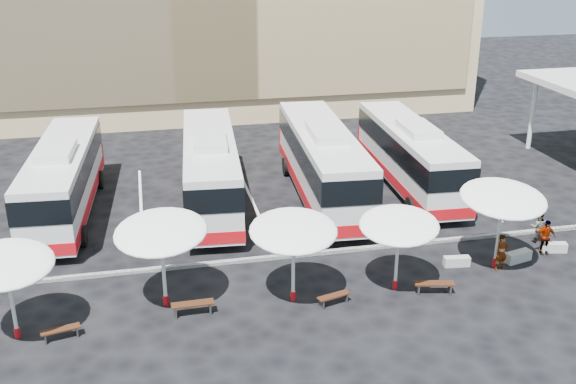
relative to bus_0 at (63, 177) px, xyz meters
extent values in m
plane|color=black|center=(9.76, -7.94, -2.03)|extent=(120.00, 120.00, 0.00)
cylinder|color=silver|center=(29.76, 5.06, 0.37)|extent=(0.30, 0.30, 4.80)
cube|color=black|center=(9.76, -7.44, -1.96)|extent=(34.00, 0.25, 0.15)
cube|color=white|center=(-2.24, 0.06, -2.03)|extent=(0.15, 12.00, 0.01)
cube|color=white|center=(3.76, 0.06, -2.03)|extent=(0.15, 12.00, 0.01)
cube|color=white|center=(9.76, 0.06, -2.03)|extent=(0.15, 12.00, 0.01)
cube|color=white|center=(15.76, 0.06, -2.03)|extent=(0.15, 12.00, 0.01)
cube|color=white|center=(21.76, 0.06, -2.03)|extent=(0.15, 12.00, 0.01)
cube|color=silver|center=(0.00, -0.01, -0.02)|extent=(3.36, 12.55, 3.10)
cube|color=black|center=(0.00, -0.01, 0.60)|extent=(3.42, 12.62, 1.14)
cube|color=#B80D14|center=(0.00, -0.01, -1.16)|extent=(3.42, 12.62, 0.57)
cube|color=#B80D14|center=(0.39, 6.18, -0.79)|extent=(2.66, 0.37, 1.45)
cube|color=silver|center=(-0.07, -1.05, 1.74)|extent=(1.85, 3.20, 0.41)
cylinder|color=black|center=(-1.07, 3.68, -1.52)|extent=(0.43, 1.06, 1.03)
cylinder|color=black|center=(1.52, 3.52, -1.52)|extent=(0.43, 1.06, 1.03)
cylinder|color=black|center=(-1.55, -4.06, -1.52)|extent=(0.43, 1.06, 1.03)
cylinder|color=black|center=(1.03, -4.23, -1.52)|extent=(0.43, 1.06, 1.03)
cube|color=silver|center=(7.54, -0.27, 0.04)|extent=(3.65, 12.94, 3.19)
cube|color=black|center=(7.54, -0.27, 0.68)|extent=(3.72, 13.01, 1.17)
cube|color=#B80D14|center=(7.54, -0.27, -1.13)|extent=(3.72, 13.01, 0.59)
cube|color=#B80D14|center=(8.05, 6.10, -0.76)|extent=(2.73, 0.43, 1.49)
cube|color=silver|center=(7.46, -1.33, 1.85)|extent=(1.95, 3.32, 0.43)
cylinder|color=black|center=(6.51, 3.55, -1.50)|extent=(0.45, 1.09, 1.06)
cylinder|color=black|center=(9.16, 3.34, -1.50)|extent=(0.45, 1.09, 1.06)
cylinder|color=black|center=(5.88, -4.41, -1.50)|extent=(0.45, 1.09, 1.06)
cylinder|color=black|center=(8.54, -4.62, -1.50)|extent=(0.45, 1.09, 1.06)
cube|color=silver|center=(13.64, -0.64, 0.14)|extent=(3.64, 13.52, 3.34)
cube|color=black|center=(13.64, -0.64, 0.81)|extent=(3.71, 13.60, 1.23)
cube|color=#B80D14|center=(13.64, -0.64, -1.09)|extent=(3.71, 13.60, 0.61)
cube|color=#B80D14|center=(14.07, 6.03, -0.70)|extent=(2.86, 0.41, 1.56)
cube|color=silver|center=(13.57, -1.76, 2.03)|extent=(1.99, 3.45, 0.45)
cylinder|color=black|center=(12.50, 3.34, -1.48)|extent=(0.46, 1.14, 1.11)
cylinder|color=black|center=(15.28, 3.16, -1.48)|extent=(0.46, 1.14, 1.11)
cylinder|color=black|center=(11.97, -5.00, -1.48)|extent=(0.46, 1.14, 1.11)
cylinder|color=black|center=(14.75, -5.18, -1.48)|extent=(0.46, 1.14, 1.11)
cube|color=silver|center=(18.96, -0.12, -0.03)|extent=(3.13, 12.47, 3.09)
cube|color=black|center=(18.96, -0.12, 0.59)|extent=(3.19, 12.53, 1.13)
cube|color=#B80D14|center=(18.96, -0.12, -1.16)|extent=(3.19, 12.53, 0.57)
cube|color=#B80D14|center=(19.23, 6.06, -0.80)|extent=(2.64, 0.32, 1.44)
cube|color=silver|center=(18.91, -1.14, 1.73)|extent=(1.79, 3.16, 0.41)
cylinder|color=black|center=(17.83, 3.55, -1.52)|extent=(0.41, 1.05, 1.03)
cylinder|color=black|center=(20.41, 3.43, -1.52)|extent=(0.41, 1.05, 1.03)
cylinder|color=black|center=(17.49, -4.18, -1.52)|extent=(0.41, 1.05, 1.03)
cylinder|color=black|center=(20.06, -4.29, -1.52)|extent=(0.41, 1.05, 1.03)
cylinder|color=silver|center=(-0.85, -11.59, -0.55)|extent=(0.18, 0.18, 2.96)
cylinder|color=#B80D14|center=(-0.85, -11.59, -1.84)|extent=(0.28, 0.28, 0.39)
ellipsoid|color=white|center=(-0.85, -11.59, 0.98)|extent=(4.41, 4.43, 1.01)
cylinder|color=silver|center=(4.58, -10.46, -0.46)|extent=(0.18, 0.18, 3.15)
cylinder|color=#B80D14|center=(4.58, -10.46, -1.82)|extent=(0.29, 0.29, 0.42)
ellipsoid|color=white|center=(4.58, -10.46, 1.17)|extent=(4.49, 4.52, 1.08)
cylinder|color=silver|center=(9.60, -11.19, -0.52)|extent=(0.16, 0.16, 3.04)
cylinder|color=#B80D14|center=(9.60, -11.19, -1.83)|extent=(0.25, 0.25, 0.41)
ellipsoid|color=white|center=(9.60, -11.19, 1.06)|extent=(3.86, 3.90, 1.04)
cylinder|color=silver|center=(13.95, -11.17, -0.61)|extent=(0.17, 0.17, 2.84)
cylinder|color=#B80D14|center=(13.95, -11.17, -1.84)|extent=(0.27, 0.27, 0.38)
ellipsoid|color=white|center=(13.95, -11.17, 0.86)|extent=(4.26, 4.28, 0.97)
cylinder|color=silver|center=(18.96, -10.31, -0.42)|extent=(0.16, 0.16, 3.22)
cylinder|color=#B80D14|center=(18.96, -10.31, -1.82)|extent=(0.25, 0.25, 0.43)
ellipsoid|color=white|center=(18.96, -10.31, 1.24)|extent=(3.88, 3.93, 1.10)
cube|color=black|center=(0.72, -12.04, -1.64)|extent=(1.44, 0.67, 0.06)
cube|color=black|center=(0.18, -12.17, -1.85)|extent=(0.13, 0.36, 0.37)
cube|color=black|center=(1.27, -11.92, -1.85)|extent=(0.13, 0.36, 0.37)
cube|color=black|center=(5.56, -11.40, -1.56)|extent=(1.66, 0.47, 0.07)
cube|color=black|center=(4.90, -11.42, -1.81)|extent=(0.07, 0.42, 0.44)
cube|color=black|center=(6.22, -11.39, -1.81)|extent=(0.07, 0.42, 0.44)
cube|color=black|center=(11.10, -11.85, -1.64)|extent=(1.41, 0.72, 0.05)
cube|color=black|center=(10.57, -12.00, -1.85)|extent=(0.15, 0.35, 0.36)
cube|color=black|center=(11.62, -11.70, -1.85)|extent=(0.15, 0.35, 0.36)
cube|color=black|center=(15.36, -11.90, -1.57)|extent=(1.67, 0.78, 0.06)
cube|color=black|center=(14.72, -11.76, -1.82)|extent=(0.15, 0.41, 0.43)
cube|color=black|center=(15.99, -12.05, -1.82)|extent=(0.15, 0.41, 0.43)
cube|color=#969691|center=(17.34, -9.85, -1.82)|extent=(1.19, 0.52, 0.43)
cube|color=#969691|center=(20.23, -10.05, -1.79)|extent=(1.34, 0.73, 0.48)
cube|color=#969691|center=(22.36, -9.51, -1.82)|extent=(1.22, 0.65, 0.44)
imported|color=black|center=(19.04, -10.60, -1.20)|extent=(0.66, 0.49, 1.67)
imported|color=black|center=(22.19, -8.42, -1.26)|extent=(0.93, 0.84, 1.56)
imported|color=black|center=(21.79, -9.60, -1.20)|extent=(1.01, 0.51, 1.66)
camera|label=1|loc=(4.29, -34.26, 11.92)|focal=42.00mm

